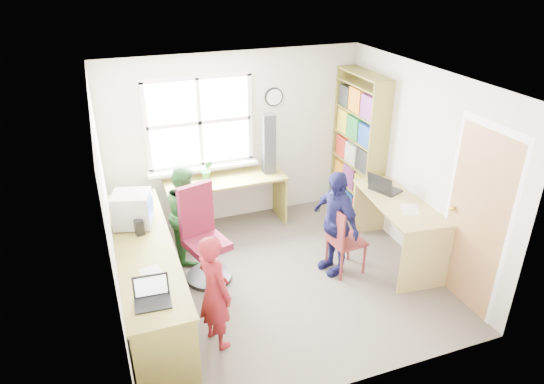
# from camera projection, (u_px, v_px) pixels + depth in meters

# --- Properties ---
(room) EXTENTS (3.64, 3.44, 2.44)m
(room) POSITION_uv_depth(u_px,v_px,m) (278.00, 184.00, 5.38)
(room) COLOR #4D453C
(room) RESTS_ON ground
(l_desk) EXTENTS (2.38, 2.95, 0.75)m
(l_desk) POSITION_uv_depth(u_px,v_px,m) (171.00, 284.00, 4.99)
(l_desk) COLOR olive
(l_desk) RESTS_ON ground
(right_desk) EXTENTS (0.81, 1.49, 0.82)m
(right_desk) POSITION_uv_depth(u_px,v_px,m) (399.00, 217.00, 5.99)
(right_desk) COLOR tan
(right_desk) RESTS_ON ground
(bookshelf) EXTENTS (0.30, 1.02, 2.10)m
(bookshelf) POSITION_uv_depth(u_px,v_px,m) (358.00, 150.00, 6.90)
(bookshelf) COLOR olive
(bookshelf) RESTS_ON ground
(swivel_chair) EXTENTS (0.68, 0.68, 1.17)m
(swivel_chair) POSITION_uv_depth(u_px,v_px,m) (203.00, 240.00, 5.67)
(swivel_chair) COLOR black
(swivel_chair) RESTS_ON ground
(wooden_chair) EXTENTS (0.42, 0.42, 0.88)m
(wooden_chair) POSITION_uv_depth(u_px,v_px,m) (342.00, 238.00, 5.76)
(wooden_chair) COLOR maroon
(wooden_chair) RESTS_ON ground
(crt_monitor) EXTENTS (0.48, 0.45, 0.40)m
(crt_monitor) POSITION_uv_depth(u_px,v_px,m) (133.00, 209.00, 5.41)
(crt_monitor) COLOR #B8BABE
(crt_monitor) RESTS_ON l_desk
(laptop_left) EXTENTS (0.33, 0.28, 0.22)m
(laptop_left) POSITION_uv_depth(u_px,v_px,m) (152.00, 296.00, 4.28)
(laptop_left) COLOR black
(laptop_left) RESTS_ON l_desk
(laptop_right) EXTENTS (0.41, 0.45, 0.25)m
(laptop_right) POSITION_uv_depth(u_px,v_px,m) (383.00, 187.00, 6.08)
(laptop_right) COLOR black
(laptop_right) RESTS_ON right_desk
(speaker_a) EXTENTS (0.10, 0.10, 0.18)m
(speaker_a) POSITION_uv_depth(u_px,v_px,m) (139.00, 227.00, 5.28)
(speaker_a) COLOR black
(speaker_a) RESTS_ON l_desk
(speaker_b) EXTENTS (0.10, 0.10, 0.16)m
(speaker_b) POSITION_uv_depth(u_px,v_px,m) (137.00, 205.00, 5.77)
(speaker_b) COLOR black
(speaker_b) RESTS_ON l_desk
(cd_tower) EXTENTS (0.18, 0.16, 0.84)m
(cd_tower) POSITION_uv_depth(u_px,v_px,m) (269.00, 144.00, 6.64)
(cd_tower) COLOR black
(cd_tower) RESTS_ON l_desk
(game_box) EXTENTS (0.35, 0.35, 0.06)m
(game_box) POSITION_uv_depth(u_px,v_px,m) (375.00, 182.00, 6.29)
(game_box) COLOR red
(game_box) RESTS_ON right_desk
(paper_a) EXTENTS (0.25, 0.31, 0.00)m
(paper_a) POSITION_uv_depth(u_px,v_px,m) (152.00, 274.00, 4.65)
(paper_a) COLOR beige
(paper_a) RESTS_ON l_desk
(paper_b) EXTENTS (0.29, 0.33, 0.00)m
(paper_b) POSITION_uv_depth(u_px,v_px,m) (410.00, 210.00, 5.67)
(paper_b) COLOR beige
(paper_b) RESTS_ON right_desk
(potted_plant) EXTENTS (0.18, 0.15, 0.29)m
(potted_plant) POSITION_uv_depth(u_px,v_px,m) (207.00, 170.00, 6.53)
(potted_plant) COLOR #2D6F2C
(potted_plant) RESTS_ON l_desk
(person_red) EXTENTS (0.43, 0.52, 1.23)m
(person_red) POSITION_uv_depth(u_px,v_px,m) (215.00, 292.00, 4.63)
(person_red) COLOR maroon
(person_red) RESTS_ON ground
(person_green) EXTENTS (0.51, 0.64, 1.24)m
(person_green) POSITION_uv_depth(u_px,v_px,m) (187.00, 213.00, 6.02)
(person_green) COLOR #28662B
(person_green) RESTS_ON ground
(person_navy) EXTENTS (0.47, 0.82, 1.32)m
(person_navy) POSITION_uv_depth(u_px,v_px,m) (335.00, 223.00, 5.73)
(person_navy) COLOR #161745
(person_navy) RESTS_ON ground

